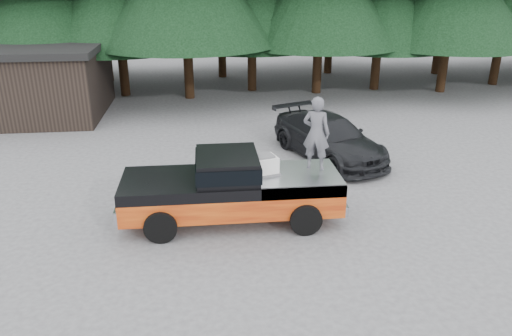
{
  "coord_description": "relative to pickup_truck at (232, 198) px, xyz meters",
  "views": [
    {
      "loc": [
        -0.29,
        -11.95,
        6.43
      ],
      "look_at": [
        1.0,
        0.0,
        1.62
      ],
      "focal_mm": 35.0,
      "sensor_mm": 36.0,
      "label": 1
    }
  ],
  "objects": [
    {
      "name": "truck_cab",
      "position": [
        -0.1,
        0.0,
        0.96
      ],
      "size": [
        1.66,
        1.9,
        0.59
      ],
      "primitive_type": "cube",
      "color": "black",
      "rests_on": "pickup_truck"
    },
    {
      "name": "ground",
      "position": [
        -0.36,
        -0.3,
        -0.67
      ],
      "size": [
        120.0,
        120.0,
        0.0
      ],
      "primitive_type": "plane",
      "color": "#4A4A4C",
      "rests_on": "ground"
    },
    {
      "name": "man_on_bed",
      "position": [
        2.32,
        0.26,
        1.67
      ],
      "size": [
        0.87,
        0.74,
        2.01
      ],
      "primitive_type": "imported",
      "rotation": [
        0.0,
        0.0,
        2.71
      ],
      "color": "#4E4F55",
      "rests_on": "pickup_truck"
    },
    {
      "name": "utility_building",
      "position": [
        -9.36,
        11.7,
        1.0
      ],
      "size": [
        8.4,
        6.4,
        3.3
      ],
      "color": "black",
      "rests_on": "ground"
    },
    {
      "name": "air_compressor",
      "position": [
        0.87,
        0.01,
        0.9
      ],
      "size": [
        0.81,
        0.74,
        0.46
      ],
      "primitive_type": "cube",
      "rotation": [
        0.0,
        0.0,
        0.3
      ],
      "color": "silver",
      "rests_on": "pickup_truck"
    },
    {
      "name": "parked_car",
      "position": [
        3.81,
        4.51,
        0.1
      ],
      "size": [
        3.93,
        5.67,
        1.52
      ],
      "primitive_type": "imported",
      "rotation": [
        0.0,
        0.0,
        0.38
      ],
      "color": "black",
      "rests_on": "ground"
    },
    {
      "name": "pickup_truck",
      "position": [
        0.0,
        0.0,
        0.0
      ],
      "size": [
        6.0,
        2.04,
        1.33
      ],
      "primitive_type": null,
      "color": "#D75C16",
      "rests_on": "ground"
    }
  ]
}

